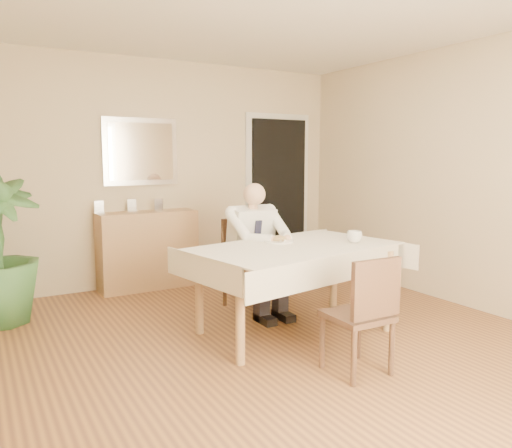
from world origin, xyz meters
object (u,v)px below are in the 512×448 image
chair_far (245,257)px  seated_man (259,242)px  coffee_mug (354,237)px  chair_near (365,310)px  dining_table (295,255)px  sideboard (148,250)px

chair_far → seated_man: 0.35m
chair_far → coffee_mug: chair_far is taller
chair_far → chair_near: chair_far is taller
chair_near → seated_man: size_ratio=0.67×
dining_table → chair_far: 0.90m
chair_far → chair_near: size_ratio=1.06×
chair_far → coffee_mug: 1.19m
coffee_mug → dining_table: bearing=165.0°
sideboard → seated_man: bearing=-67.5°
chair_near → coffee_mug: (0.60, 0.81, 0.34)m
coffee_mug → sideboard: size_ratio=0.12×
coffee_mug → chair_far: bearing=117.3°
chair_near → coffee_mug: 1.06m
dining_table → sideboard: size_ratio=1.72×
dining_table → chair_near: chair_near is taller
dining_table → chair_far: size_ratio=2.14×
chair_far → seated_man: (0.00, -0.29, 0.19)m
dining_table → chair_near: size_ratio=2.27×
chair_far → sideboard: size_ratio=0.81×
sideboard → dining_table: bearing=-73.8°
chair_near → sideboard: size_ratio=0.76×
dining_table → coffee_mug: coffee_mug is taller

